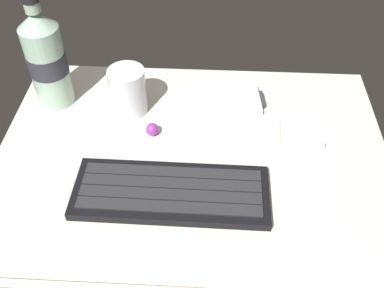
{
  "coord_description": "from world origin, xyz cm",
  "views": [
    {
      "loc": [
        2.64,
        -49.47,
        52.86
      ],
      "look_at": [
        0.0,
        0.0,
        3.0
      ],
      "focal_mm": 41.83,
      "sensor_mm": 36.0,
      "label": 1
    }
  ],
  "objects_px": {
    "juice_cup": "(128,93)",
    "handheld_device": "(228,101)",
    "water_bottle": "(46,59)",
    "keyboard": "(171,192)",
    "trackball_mouse": "(152,129)",
    "charger_block": "(301,134)"
  },
  "relations": [
    {
      "from": "handheld_device",
      "to": "charger_block",
      "type": "relative_size",
      "value": 1.9
    },
    {
      "from": "handheld_device",
      "to": "water_bottle",
      "type": "bearing_deg",
      "value": -178.97
    },
    {
      "from": "juice_cup",
      "to": "keyboard",
      "type": "bearing_deg",
      "value": -64.69
    },
    {
      "from": "water_bottle",
      "to": "keyboard",
      "type": "bearing_deg",
      "value": -42.79
    },
    {
      "from": "handheld_device",
      "to": "juice_cup",
      "type": "xyz_separation_m",
      "value": [
        -0.18,
        -0.03,
        0.03
      ]
    },
    {
      "from": "keyboard",
      "to": "handheld_device",
      "type": "distance_m",
      "value": 0.23
    },
    {
      "from": "juice_cup",
      "to": "handheld_device",
      "type": "bearing_deg",
      "value": 8.48
    },
    {
      "from": "handheld_device",
      "to": "charger_block",
      "type": "distance_m",
      "value": 0.15
    },
    {
      "from": "keyboard",
      "to": "charger_block",
      "type": "xyz_separation_m",
      "value": [
        0.21,
        0.13,
        0.0
      ]
    },
    {
      "from": "juice_cup",
      "to": "charger_block",
      "type": "xyz_separation_m",
      "value": [
        0.3,
        -0.06,
        -0.03
      ]
    },
    {
      "from": "handheld_device",
      "to": "trackball_mouse",
      "type": "distance_m",
      "value": 0.15
    },
    {
      "from": "keyboard",
      "to": "juice_cup",
      "type": "height_order",
      "value": "juice_cup"
    },
    {
      "from": "juice_cup",
      "to": "water_bottle",
      "type": "relative_size",
      "value": 0.41
    },
    {
      "from": "water_bottle",
      "to": "charger_block",
      "type": "height_order",
      "value": "water_bottle"
    },
    {
      "from": "charger_block",
      "to": "trackball_mouse",
      "type": "distance_m",
      "value": 0.25
    },
    {
      "from": "handheld_device",
      "to": "trackball_mouse",
      "type": "xyz_separation_m",
      "value": [
        -0.13,
        -0.09,
        0.0
      ]
    },
    {
      "from": "charger_block",
      "to": "trackball_mouse",
      "type": "bearing_deg",
      "value": -179.78
    },
    {
      "from": "handheld_device",
      "to": "water_bottle",
      "type": "height_order",
      "value": "water_bottle"
    },
    {
      "from": "handheld_device",
      "to": "water_bottle",
      "type": "relative_size",
      "value": 0.64
    },
    {
      "from": "keyboard",
      "to": "water_bottle",
      "type": "bearing_deg",
      "value": 137.21
    },
    {
      "from": "water_bottle",
      "to": "juice_cup",
      "type": "bearing_deg",
      "value": -8.4
    },
    {
      "from": "trackball_mouse",
      "to": "water_bottle",
      "type": "bearing_deg",
      "value": 156.25
    }
  ]
}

